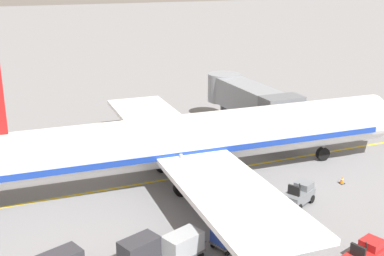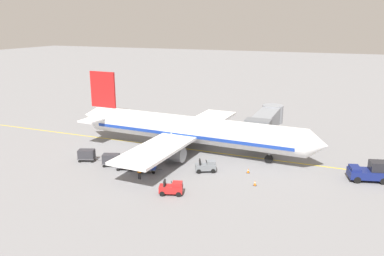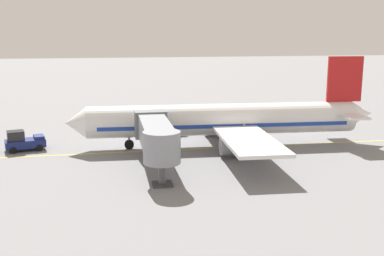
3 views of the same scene
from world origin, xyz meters
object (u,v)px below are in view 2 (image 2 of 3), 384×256
Objects in this scene: baggage_tug_trailing at (206,166)px; safety_cone_nose_right at (255,183)px; parked_airliner at (190,130)px; jet_bridge at (266,121)px; baggage_cart_tail_end at (87,154)px; safety_cone_nose_left at (248,171)px; baggage_cart_second_in_train at (125,162)px; baggage_cart_front at (147,165)px; pushback_tractor at (370,172)px; baggage_tug_lead at (172,188)px; baggage_cart_third_in_train at (111,159)px; ground_crew_loader at (176,153)px; ground_crew_wing_walker at (139,172)px.

baggage_tug_trailing is 6.84m from safety_cone_nose_right.
parked_airliner reaches higher than jet_bridge.
baggage_cart_tail_end is 21.32m from safety_cone_nose_left.
baggage_cart_second_in_train is at bearing -26.20° from parked_airliner.
parked_airliner is at bearing 169.52° from baggage_cart_front.
pushback_tractor is at bearing 101.33° from baggage_cart_tail_end.
baggage_cart_front is at bearing 94.42° from baggage_cart_second_in_train.
baggage_cart_third_in_train is at bearing -114.05° from baggage_tug_lead.
pushback_tractor is at bearing 103.70° from baggage_tug_trailing.
baggage_cart_front and baggage_cart_third_in_train have the same top height.
ground_crew_loader is (-10.06, -4.03, 0.24)m from baggage_tug_lead.
parked_airliner is 9.86m from baggage_cart_front.
ground_crew_loader is at bearing 164.57° from baggage_cart_front.
baggage_cart_front is at bearing 88.38° from baggage_cart_third_in_train.
baggage_cart_second_in_train reaches higher than safety_cone_nose_left.
pushback_tractor is 2.85× the size of ground_crew_loader.
baggage_tug_trailing is at bearing 98.54° from baggage_cart_tail_end.
pushback_tractor is 26.86m from ground_crew_wing_walker.
pushback_tractor is 1.75× the size of baggage_tug_lead.
baggage_tug_trailing reaches higher than baggage_cart_second_in_train.
baggage_cart_second_in_train is (9.67, -4.76, -2.24)m from parked_airliner.
parked_airliner is 11.89m from baggage_cart_third_in_train.
pushback_tractor is at bearing 105.13° from baggage_cart_second_in_train.
baggage_cart_front is at bearing -68.95° from safety_cone_nose_left.
ground_crew_loader is 2.86× the size of safety_cone_nose_left.
baggage_cart_front is at bearing -73.65° from pushback_tractor.
pushback_tractor reaches higher than baggage_cart_tail_end.
baggage_tug_lead is 0.93× the size of baggage_cart_third_in_train.
jet_bridge reaches higher than baggage_cart_front.
baggage_tug_trailing is at bearing -72.18° from safety_cone_nose_left.
jet_bridge is (-8.00, 9.16, 0.27)m from parked_airliner.
safety_cone_nose_right is at bearing 74.07° from baggage_tug_trailing.
parked_airliner is 7.76× the size of pushback_tractor.
ground_crew_loader is at bearing 170.54° from ground_crew_wing_walker.
parked_airliner is 2.80× the size of jet_bridge.
jet_bridge is 16.90m from safety_cone_nose_right.
ground_crew_wing_walker reaches higher than baggage_tug_lead.
safety_cone_nose_right is (-1.00, 13.23, -0.66)m from baggage_cart_front.
baggage_cart_front is 1.00× the size of baggage_cart_tail_end.
ground_crew_wing_walker is (2.78, 9.57, 0.00)m from baggage_cart_tail_end.
baggage_cart_second_in_train and baggage_cart_third_in_train have the same top height.
jet_bridge is 4.50× the size of baggage_cart_third_in_train.
baggage_cart_tail_end is at bearing -96.32° from baggage_cart_second_in_train.
ground_crew_wing_walker reaches higher than baggage_cart_front.
baggage_cart_third_in_train is at bearing -52.53° from ground_crew_loader.
baggage_cart_second_in_train is 7.18m from ground_crew_loader.
ground_crew_wing_walker is at bearing -114.10° from baggage_tug_lead.
baggage_cart_front is 9.38m from baggage_cart_tail_end.
jet_bridge is 4.81× the size of baggage_tug_trailing.
ground_crew_loader is (-5.22, 6.81, 0.00)m from baggage_cart_third_in_train.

